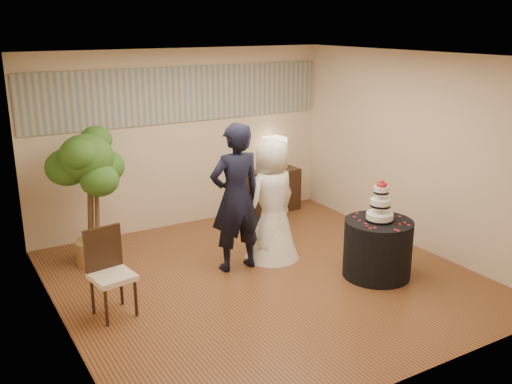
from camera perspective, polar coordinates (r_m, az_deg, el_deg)
floor at (r=7.44m, az=0.91°, el=-8.66°), size 5.00×5.00×0.00m
ceiling at (r=6.73m, az=1.03°, el=13.42°), size 5.00×5.00×0.00m
wall_back at (r=9.12m, az=-7.30°, el=5.28°), size 5.00×0.06×2.80m
wall_front at (r=5.10m, az=15.86°, el=-4.47°), size 5.00×0.06×2.80m
wall_left at (r=6.08m, az=-19.55°, el=-1.35°), size 0.06×5.00×2.80m
wall_right at (r=8.50m, az=15.53°, el=3.96°), size 0.06×5.00×2.80m
mural_border at (r=8.99m, az=-7.41°, el=9.64°), size 4.90×0.02×0.85m
groom at (r=7.40m, az=-2.04°, el=-0.58°), size 0.73×0.48×1.98m
bride at (r=7.79m, az=1.63°, el=-0.77°), size 0.99×0.94×1.69m
cake_table at (r=7.54m, az=12.05°, el=-5.54°), size 1.03×1.03×0.75m
wedding_cake at (r=7.33m, az=12.36°, el=-0.85°), size 0.35×0.35×0.54m
console at (r=9.89m, az=1.85°, el=0.14°), size 0.90×0.45×0.73m
table_lamp at (r=9.72m, az=1.89°, el=3.85°), size 0.30×0.30×0.58m
ficus_tree at (r=7.91m, az=-16.29°, el=-0.45°), size 0.93×0.93×1.89m
side_chair at (r=6.57m, az=-14.18°, el=-7.97°), size 0.52×0.54×1.00m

